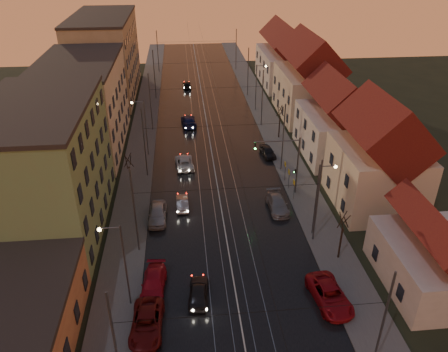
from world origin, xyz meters
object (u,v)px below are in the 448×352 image
object	(u,v)px
parked_left_2	(154,283)
driving_car_4	(187,85)
street_lamp_2	(143,123)
parked_right_0	(330,295)
parked_right_1	(277,204)
parked_left_1	(147,323)
street_lamp_0	(120,258)
street_lamp_1	(320,193)
traffic_light_mast	(289,159)
street_lamp_3	(258,83)
parked_left_3	(157,214)
driving_car_1	(182,203)
driving_car_0	(199,292)
driving_car_3	(189,121)
driving_car_2	(184,162)
parked_right_2	(268,151)

from	to	relation	value
parked_left_2	driving_car_4	bearing A→B (deg)	90.55
street_lamp_2	parked_right_0	distance (m)	34.03
parked_left_2	parked_right_0	size ratio (longest dim) A/B	0.88
street_lamp_2	parked_left_2	xyz separation A→B (m)	(2.16, -26.42, -4.19)
parked_right_1	parked_left_1	bearing A→B (deg)	-131.74
street_lamp_0	parked_left_1	bearing A→B (deg)	-57.05
parked_right_0	parked_left_2	bearing A→B (deg)	161.69
street_lamp_0	parked_left_2	world-z (taller)	street_lamp_0
street_lamp_1	traffic_light_mast	distance (m)	8.08
street_lamp_3	parked_left_2	bearing A→B (deg)	-110.72
parked_left_2	parked_left_3	distance (m)	10.54
driving_car_4	parked_right_1	bearing A→B (deg)	98.91
parked_right_1	driving_car_4	bearing A→B (deg)	100.11
street_lamp_1	parked_left_2	world-z (taller)	street_lamp_1
street_lamp_1	parked_left_2	distance (m)	17.79
street_lamp_3	parked_left_3	world-z (taller)	street_lamp_3
street_lamp_2	parked_left_3	world-z (taller)	street_lamp_2
street_lamp_2	street_lamp_1	bearing A→B (deg)	-47.68
street_lamp_1	street_lamp_2	xyz separation A→B (m)	(-18.21, 20.00, 0.00)
street_lamp_1	traffic_light_mast	world-z (taller)	street_lamp_1
traffic_light_mast	driving_car_1	bearing A→B (deg)	-171.95
parked_left_1	parked_right_0	distance (m)	14.95
driving_car_0	driving_car_3	world-z (taller)	driving_car_3
street_lamp_0	driving_car_0	world-z (taller)	street_lamp_0
street_lamp_0	driving_car_0	size ratio (longest dim) A/B	1.95
parked_left_2	street_lamp_2	bearing A→B (deg)	99.51
driving_car_1	parked_left_2	bearing A→B (deg)	76.60
driving_car_4	parked_left_3	xyz separation A→B (m)	(-4.24, -45.74, 0.13)
street_lamp_3	traffic_light_mast	world-z (taller)	street_lamp_3
driving_car_2	driving_car_4	distance (m)	33.80
driving_car_1	driving_car_2	xyz separation A→B (m)	(0.41, 9.83, 0.06)
street_lamp_2	parked_left_1	size ratio (longest dim) A/B	1.54
traffic_light_mast	parked_right_2	world-z (taller)	traffic_light_mast
street_lamp_2	parked_right_2	xyz separation A→B (m)	(16.70, -1.78, -4.22)
street_lamp_2	parked_left_1	xyz separation A→B (m)	(1.83, -30.82, -4.17)
street_lamp_3	parked_right_1	distance (m)	31.51
street_lamp_0	street_lamp_2	xyz separation A→B (m)	(0.00, 28.00, 0.00)
traffic_light_mast	driving_car_2	distance (m)	14.90
street_lamp_1	parked_left_1	bearing A→B (deg)	-146.56
traffic_light_mast	parked_left_2	bearing A→B (deg)	-136.01
parked_left_1	parked_left_2	distance (m)	4.41
street_lamp_0	traffic_light_mast	size ratio (longest dim) A/B	1.11
parked_left_2	parked_right_0	world-z (taller)	parked_right_0
driving_car_0	driving_car_3	distance (m)	38.16
street_lamp_2	driving_car_0	distance (m)	28.80
traffic_light_mast	driving_car_2	size ratio (longest dim) A/B	1.49
parked_left_2	street_lamp_1	bearing A→B (deg)	26.65
parked_right_2	traffic_light_mast	bearing A→B (deg)	-95.62
street_lamp_2	driving_car_2	bearing A→B (deg)	-36.86
street_lamp_2	driving_car_2	xyz separation A→B (m)	(5.22, -3.91, -4.21)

